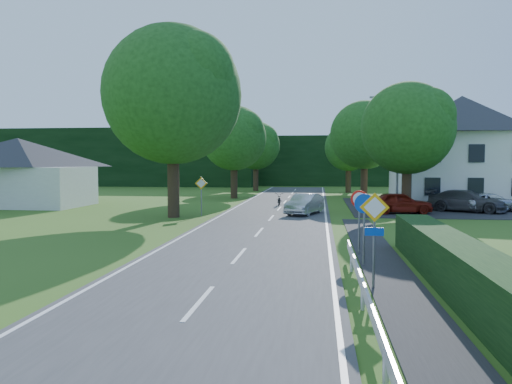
# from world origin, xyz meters

# --- Properties ---
(road) EXTENTS (7.00, 80.00, 0.04)m
(road) POSITION_xyz_m (0.00, 20.00, 0.02)
(road) COLOR #38393B
(road) RESTS_ON ground
(parking_pad) EXTENTS (14.00, 16.00, 0.04)m
(parking_pad) POSITION_xyz_m (12.00, 33.00, 0.02)
(parking_pad) COLOR black
(parking_pad) RESTS_ON ground
(line_edge_left) EXTENTS (0.12, 80.00, 0.01)m
(line_edge_left) POSITION_xyz_m (-3.25, 20.00, 0.04)
(line_edge_left) COLOR white
(line_edge_left) RESTS_ON road
(line_edge_right) EXTENTS (0.12, 80.00, 0.01)m
(line_edge_right) POSITION_xyz_m (3.25, 20.00, 0.04)
(line_edge_right) COLOR white
(line_edge_right) RESTS_ON road
(line_centre) EXTENTS (0.12, 80.00, 0.01)m
(line_centre) POSITION_xyz_m (0.00, 20.00, 0.04)
(line_centre) COLOR white
(line_centre) RESTS_ON road
(tree_main) EXTENTS (9.40, 9.40, 11.64)m
(tree_main) POSITION_xyz_m (-6.00, 24.00, 5.82)
(tree_main) COLOR #1C4615
(tree_main) RESTS_ON ground
(tree_left_far) EXTENTS (7.00, 7.00, 8.58)m
(tree_left_far) POSITION_xyz_m (-5.00, 40.00, 4.29)
(tree_left_far) COLOR #1C4615
(tree_left_far) RESTS_ON ground
(tree_right_far) EXTENTS (7.40, 7.40, 9.09)m
(tree_right_far) POSITION_xyz_m (7.00, 42.00, 4.54)
(tree_right_far) COLOR #1C4615
(tree_right_far) RESTS_ON ground
(tree_left_back) EXTENTS (6.60, 6.60, 8.07)m
(tree_left_back) POSITION_xyz_m (-4.50, 52.00, 4.04)
(tree_left_back) COLOR #1C4615
(tree_left_back) RESTS_ON ground
(tree_right_back) EXTENTS (6.20, 6.20, 7.56)m
(tree_right_back) POSITION_xyz_m (6.00, 50.00, 3.78)
(tree_right_back) COLOR #1C4615
(tree_right_back) RESTS_ON ground
(tree_right_mid) EXTENTS (7.00, 7.00, 8.58)m
(tree_right_mid) POSITION_xyz_m (8.50, 28.00, 4.29)
(tree_right_mid) COLOR #1C4615
(tree_right_mid) RESTS_ON ground
(treeline_left) EXTENTS (44.00, 6.00, 8.00)m
(treeline_left) POSITION_xyz_m (-28.00, 62.00, 4.00)
(treeline_left) COLOR black
(treeline_left) RESTS_ON ground
(treeline_right) EXTENTS (30.00, 5.00, 7.00)m
(treeline_right) POSITION_xyz_m (8.00, 66.00, 3.50)
(treeline_right) COLOR black
(treeline_right) RESTS_ON ground
(bungalow_left) EXTENTS (11.00, 6.50, 5.20)m
(bungalow_left) POSITION_xyz_m (-20.00, 30.00, 2.71)
(bungalow_left) COLOR silver
(bungalow_left) RESTS_ON ground
(house_white) EXTENTS (10.60, 8.40, 8.60)m
(house_white) POSITION_xyz_m (14.00, 36.00, 4.41)
(house_white) COLOR white
(house_white) RESTS_ON ground
(streetlight) EXTENTS (2.03, 0.18, 8.00)m
(streetlight) POSITION_xyz_m (8.06, 30.00, 4.46)
(streetlight) COLOR slate
(streetlight) RESTS_ON ground
(sign_priority_right) EXTENTS (0.78, 0.09, 2.59)m
(sign_priority_right) POSITION_xyz_m (4.30, 7.98, 1.80)
(sign_priority_right) COLOR slate
(sign_priority_right) RESTS_ON ground
(sign_roundabout) EXTENTS (0.64, 0.08, 2.37)m
(sign_roundabout) POSITION_xyz_m (4.30, 10.98, 1.67)
(sign_roundabout) COLOR slate
(sign_roundabout) RESTS_ON ground
(sign_speed_limit) EXTENTS (0.64, 0.11, 2.37)m
(sign_speed_limit) POSITION_xyz_m (4.30, 12.97, 1.77)
(sign_speed_limit) COLOR slate
(sign_speed_limit) RESTS_ON ground
(sign_priority_left) EXTENTS (0.78, 0.09, 2.44)m
(sign_priority_left) POSITION_xyz_m (-4.50, 24.98, 1.72)
(sign_priority_left) COLOR slate
(sign_priority_left) RESTS_ON ground
(moving_car) EXTENTS (2.54, 4.21, 1.31)m
(moving_car) POSITION_xyz_m (1.92, 26.41, 0.70)
(moving_car) COLOR silver
(moving_car) RESTS_ON road
(motorcycle) EXTENTS (0.70, 1.87, 0.97)m
(motorcycle) POSITION_xyz_m (-0.18, 32.47, 0.53)
(motorcycle) COLOR black
(motorcycle) RESTS_ON road
(parked_car_red) EXTENTS (4.26, 2.08, 1.40)m
(parked_car_red) POSITION_xyz_m (8.04, 27.72, 0.74)
(parked_car_red) COLOR maroon
(parked_car_red) RESTS_ON parking_pad
(parked_car_grey) EXTENTS (5.38, 4.07, 1.45)m
(parked_car_grey) POSITION_xyz_m (12.68, 29.45, 0.77)
(parked_car_grey) COLOR #424145
(parked_car_grey) RESTS_ON parking_pad
(parked_car_silver_b) EXTENTS (4.93, 3.61, 1.25)m
(parked_car_silver_b) POSITION_xyz_m (14.28, 29.93, 0.66)
(parked_car_silver_b) COLOR silver
(parked_car_silver_b) RESTS_ON parking_pad
(parasol) EXTENTS (2.21, 2.24, 1.73)m
(parasol) POSITION_xyz_m (11.29, 35.00, 0.91)
(parasol) COLOR #B30E2C
(parasol) RESTS_ON parking_pad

